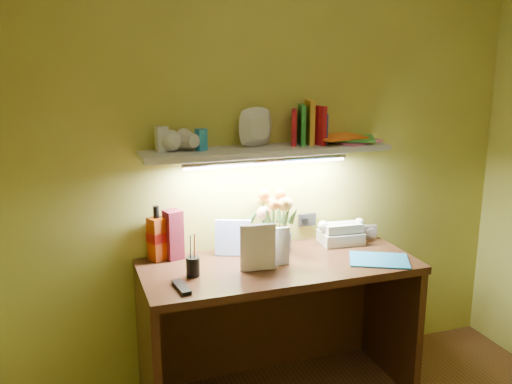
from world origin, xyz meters
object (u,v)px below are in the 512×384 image
telephone (341,231)px  flower_bouquet (273,220)px  desk (279,330)px  desk_clock (370,232)px  whisky_bottle (157,233)px

telephone → flower_bouquet: bearing=-176.3°
desk → telephone: 0.65m
flower_bouquet → desk_clock: flower_bouquet is taller
flower_bouquet → desk_clock: size_ratio=4.41×
flower_bouquet → desk_clock: (0.60, 0.02, -0.13)m
desk → telephone: (0.44, 0.18, 0.44)m
flower_bouquet → telephone: bearing=-1.1°
desk_clock → telephone: bearing=-156.4°
whisky_bottle → desk_clock: bearing=-2.2°
desk → flower_bouquet: (0.04, 0.18, 0.54)m
telephone → whisky_bottle: bearing=-179.1°
desk → whisky_bottle: whisky_bottle is taller
desk → flower_bouquet: size_ratio=4.15×
flower_bouquet → desk: bearing=-101.3°
flower_bouquet → whisky_bottle: size_ratio=1.18×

